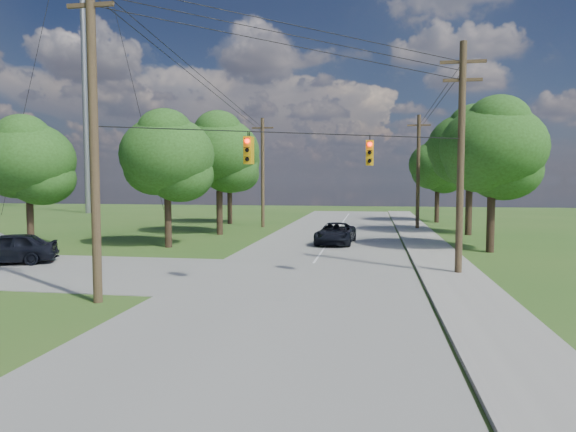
% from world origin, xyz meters
% --- Properties ---
extents(ground, '(140.00, 140.00, 0.00)m').
position_xyz_m(ground, '(0.00, 0.00, 0.00)').
color(ground, '#2F591D').
rests_on(ground, ground).
extents(main_road, '(10.00, 100.00, 0.03)m').
position_xyz_m(main_road, '(2.00, 5.00, 0.01)').
color(main_road, gray).
rests_on(main_road, ground).
extents(sidewalk_east, '(2.60, 100.00, 0.12)m').
position_xyz_m(sidewalk_east, '(8.70, 5.00, 0.06)').
color(sidewalk_east, '#9D9A93').
rests_on(sidewalk_east, ground).
extents(pole_sw, '(2.00, 0.32, 12.00)m').
position_xyz_m(pole_sw, '(-4.60, 0.40, 6.23)').
color(pole_sw, '#4E3E28').
rests_on(pole_sw, ground).
extents(pole_ne, '(2.00, 0.32, 10.50)m').
position_xyz_m(pole_ne, '(8.90, 8.00, 5.47)').
color(pole_ne, '#4E3E28').
rests_on(pole_ne, ground).
extents(pole_north_e, '(2.00, 0.32, 10.00)m').
position_xyz_m(pole_north_e, '(8.90, 30.00, 5.13)').
color(pole_north_e, '#4E3E28').
rests_on(pole_north_e, ground).
extents(pole_north_w, '(2.00, 0.32, 10.00)m').
position_xyz_m(pole_north_w, '(-5.00, 30.00, 5.13)').
color(pole_north_w, '#4E3E28').
rests_on(pole_north_w, ground).
extents(power_lines, '(13.93, 29.62, 4.93)m').
position_xyz_m(power_lines, '(1.50, 11.54, 9.15)').
color(power_lines, black).
rests_on(power_lines, ground).
extents(traffic_signals, '(4.91, 3.27, 1.05)m').
position_xyz_m(traffic_signals, '(2.55, 4.43, 5.50)').
color(traffic_signals, '#DCA00C').
rests_on(traffic_signals, ground).
extents(radio_mast, '(0.70, 0.70, 45.00)m').
position_xyz_m(radio_mast, '(-32.00, 46.00, 22.50)').
color(radio_mast, gray).
rests_on(radio_mast, ground).
extents(tree_w_near, '(6.00, 6.00, 8.40)m').
position_xyz_m(tree_w_near, '(-8.00, 15.00, 5.92)').
color(tree_w_near, '#3C2B1E').
rests_on(tree_w_near, ground).
extents(tree_w_mid, '(6.40, 6.40, 9.22)m').
position_xyz_m(tree_w_mid, '(-7.00, 23.00, 6.58)').
color(tree_w_mid, '#3C2B1E').
rests_on(tree_w_mid, ground).
extents(tree_w_far, '(6.00, 6.00, 8.73)m').
position_xyz_m(tree_w_far, '(-9.00, 33.00, 6.25)').
color(tree_w_far, '#3C2B1E').
rests_on(tree_w_far, ground).
extents(tree_e_near, '(6.20, 6.20, 8.81)m').
position_xyz_m(tree_e_near, '(12.00, 16.00, 6.25)').
color(tree_e_near, '#3C2B1E').
rests_on(tree_e_near, ground).
extents(tree_e_mid, '(6.60, 6.60, 9.64)m').
position_xyz_m(tree_e_mid, '(12.50, 26.00, 6.91)').
color(tree_e_mid, '#3C2B1E').
rests_on(tree_e_mid, ground).
extents(tree_e_far, '(5.80, 5.80, 8.32)m').
position_xyz_m(tree_e_far, '(11.50, 38.00, 5.92)').
color(tree_e_far, '#3C2B1E').
rests_on(tree_e_far, ground).
extents(tree_cross_n, '(5.60, 5.60, 7.91)m').
position_xyz_m(tree_cross_n, '(-16.00, 12.50, 5.59)').
color(tree_cross_n, '#3C2B1E').
rests_on(tree_cross_n, ground).
extents(car_cross_dark, '(5.12, 3.69, 1.62)m').
position_xyz_m(car_cross_dark, '(-13.50, 7.22, 0.84)').
color(car_cross_dark, black).
rests_on(car_cross_dark, cross_road).
extents(car_main_north, '(2.71, 5.27, 1.42)m').
position_xyz_m(car_main_north, '(2.55, 18.28, 0.74)').
color(car_main_north, black).
rests_on(car_main_north, main_road).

